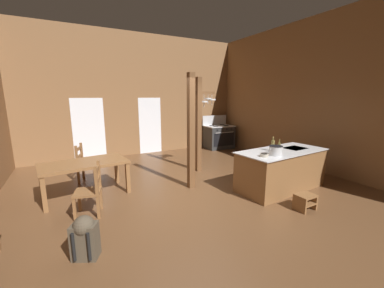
# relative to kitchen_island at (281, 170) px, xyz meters

# --- Properties ---
(ground_plane) EXTENTS (8.49, 9.48, 0.10)m
(ground_plane) POSITION_rel_kitchen_island_xyz_m (-1.89, 0.51, -0.50)
(ground_plane) COLOR brown
(wall_back) EXTENTS (8.49, 0.14, 4.26)m
(wall_back) POSITION_rel_kitchen_island_xyz_m (-1.89, 4.92, 1.68)
(wall_back) COLOR brown
(wall_back) RESTS_ON ground_plane
(wall_right) EXTENTS (0.14, 9.48, 4.26)m
(wall_right) POSITION_rel_kitchen_island_xyz_m (2.03, 0.51, 1.68)
(wall_right) COLOR brown
(wall_right) RESTS_ON ground_plane
(glazed_door_back_left) EXTENTS (1.00, 0.01, 2.05)m
(glazed_door_back_left) POSITION_rel_kitchen_island_xyz_m (-3.62, 4.85, 0.57)
(glazed_door_back_left) COLOR white
(glazed_door_back_left) RESTS_ON ground_plane
(glazed_panel_back_right) EXTENTS (0.84, 0.01, 2.05)m
(glazed_panel_back_right) POSITION_rel_kitchen_island_xyz_m (-1.50, 4.85, 0.57)
(glazed_panel_back_right) COLOR white
(glazed_panel_back_right) RESTS_ON ground_plane
(kitchen_island) EXTENTS (2.23, 1.13, 0.90)m
(kitchen_island) POSITION_rel_kitchen_island_xyz_m (0.00, 0.00, 0.00)
(kitchen_island) COLOR brown
(kitchen_island) RESTS_ON ground_plane
(stove_range) EXTENTS (1.16, 0.85, 1.32)m
(stove_range) POSITION_rel_kitchen_island_xyz_m (1.22, 4.30, 0.03)
(stove_range) COLOR #313131
(stove_range) RESTS_ON ground_plane
(support_post_with_pot_rack) EXTENTS (0.65, 0.25, 2.61)m
(support_post_with_pot_rack) POSITION_rel_kitchen_island_xyz_m (-0.98, 2.06, 0.96)
(support_post_with_pot_rack) COLOR brown
(support_post_with_pot_rack) RESTS_ON ground_plane
(support_post_center) EXTENTS (0.14, 0.14, 2.61)m
(support_post_center) POSITION_rel_kitchen_island_xyz_m (-1.79, 1.04, 0.85)
(support_post_center) COLOR brown
(support_post_center) RESTS_ON ground_plane
(step_stool) EXTENTS (0.37, 0.29, 0.30)m
(step_stool) POSITION_rel_kitchen_island_xyz_m (-0.42, -0.98, -0.27)
(step_stool) COLOR brown
(step_stool) RESTS_ON ground_plane
(dining_table) EXTENTS (1.80, 1.10, 0.74)m
(dining_table) POSITION_rel_kitchen_island_xyz_m (-4.00, 1.70, 0.20)
(dining_table) COLOR brown
(dining_table) RESTS_ON ground_plane
(ladderback_chair_near_window) EXTENTS (0.53, 0.53, 0.95)m
(ladderback_chair_near_window) POSITION_rel_kitchen_island_xyz_m (-3.98, 0.72, 0.00)
(ladderback_chair_near_window) COLOR brown
(ladderback_chair_near_window) RESTS_ON ground_plane
(ladderback_chair_by_post) EXTENTS (0.56, 0.56, 0.95)m
(ladderback_chair_by_post) POSITION_rel_kitchen_island_xyz_m (-3.92, 2.64, 0.00)
(ladderback_chair_by_post) COLOR brown
(ladderback_chair_by_post) RESTS_ON ground_plane
(backpack) EXTENTS (0.38, 0.37, 0.60)m
(backpack) POSITION_rel_kitchen_island_xyz_m (-4.18, -0.51, -0.14)
(backpack) COLOR #4C4233
(backpack) RESTS_ON ground_plane
(stockpot_on_counter) EXTENTS (0.34, 0.28, 0.20)m
(stockpot_on_counter) POSITION_rel_kitchen_island_xyz_m (-0.50, -0.26, 0.56)
(stockpot_on_counter) COLOR silver
(stockpot_on_counter) RESTS_ON kitchen_island
(mixing_bowl_on_counter) EXTENTS (0.17, 0.17, 0.06)m
(mixing_bowl_on_counter) POSITION_rel_kitchen_island_xyz_m (-0.78, -0.22, 0.48)
(mixing_bowl_on_counter) COLOR #B2A893
(mixing_bowl_on_counter) RESTS_ON kitchen_island
(bottle_tall_on_counter) EXTENTS (0.06, 0.06, 0.31)m
(bottle_tall_on_counter) POSITION_rel_kitchen_island_xyz_m (-0.29, -0.16, 0.57)
(bottle_tall_on_counter) COLOR brown
(bottle_tall_on_counter) RESTS_ON kitchen_island
(bottle_short_on_counter) EXTENTS (0.08, 0.08, 0.33)m
(bottle_short_on_counter) POSITION_rel_kitchen_island_xyz_m (-0.24, 0.07, 0.58)
(bottle_short_on_counter) COLOR brown
(bottle_short_on_counter) RESTS_ON kitchen_island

